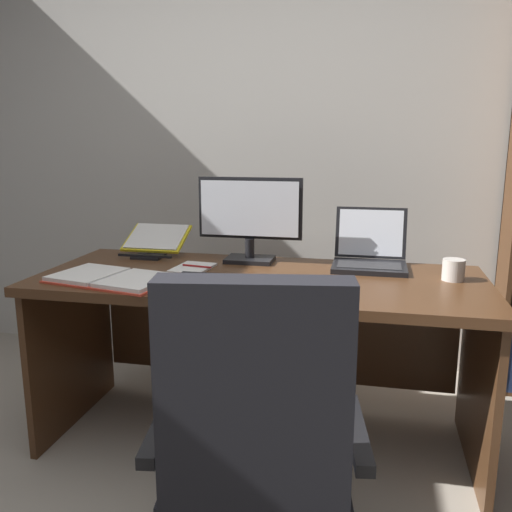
{
  "coord_description": "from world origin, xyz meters",
  "views": [
    {
      "loc": [
        0.55,
        -1.06,
        1.33
      ],
      "look_at": [
        0.1,
        1.04,
        0.86
      ],
      "focal_mm": 37.86,
      "sensor_mm": 36.0,
      "label": 1
    }
  ],
  "objects_px": {
    "monitor": "(250,220)",
    "pen": "(197,266)",
    "office_chair": "(257,473)",
    "computer_mouse": "(303,283)",
    "desk": "(263,315)",
    "coffee_mug": "(453,270)",
    "keyboard": "(227,281)",
    "notepad": "(193,268)",
    "open_binder": "(112,278)",
    "reading_stand_with_book": "(155,240)",
    "laptop": "(370,255)"
  },
  "relations": [
    {
      "from": "laptop",
      "to": "keyboard",
      "type": "bearing_deg",
      "value": -142.44
    },
    {
      "from": "computer_mouse",
      "to": "open_binder",
      "type": "distance_m",
      "value": 0.77
    },
    {
      "from": "monitor",
      "to": "desk",
      "type": "bearing_deg",
      "value": -61.1
    },
    {
      "from": "office_chair",
      "to": "pen",
      "type": "distance_m",
      "value": 1.09
    },
    {
      "from": "reading_stand_with_book",
      "to": "office_chair",
      "type": "bearing_deg",
      "value": -56.96
    },
    {
      "from": "laptop",
      "to": "coffee_mug",
      "type": "distance_m",
      "value": 0.38
    },
    {
      "from": "desk",
      "to": "coffee_mug",
      "type": "height_order",
      "value": "coffee_mug"
    },
    {
      "from": "keyboard",
      "to": "laptop",
      "type": "bearing_deg",
      "value": 37.56
    },
    {
      "from": "desk",
      "to": "reading_stand_with_book",
      "type": "relative_size",
      "value": 6.21
    },
    {
      "from": "keyboard",
      "to": "computer_mouse",
      "type": "bearing_deg",
      "value": 0.0
    },
    {
      "from": "notepad",
      "to": "monitor",
      "type": "bearing_deg",
      "value": 42.88
    },
    {
      "from": "laptop",
      "to": "coffee_mug",
      "type": "xyz_separation_m",
      "value": [
        0.34,
        -0.17,
        -0.01
      ]
    },
    {
      "from": "monitor",
      "to": "office_chair",
      "type": "bearing_deg",
      "value": -76.47
    },
    {
      "from": "monitor",
      "to": "pen",
      "type": "bearing_deg",
      "value": -134.35
    },
    {
      "from": "pen",
      "to": "computer_mouse",
      "type": "bearing_deg",
      "value": -23.23
    },
    {
      "from": "reading_stand_with_book",
      "to": "pen",
      "type": "bearing_deg",
      "value": -41.22
    },
    {
      "from": "keyboard",
      "to": "computer_mouse",
      "type": "relative_size",
      "value": 4.04
    },
    {
      "from": "reading_stand_with_book",
      "to": "open_binder",
      "type": "height_order",
      "value": "reading_stand_with_book"
    },
    {
      "from": "computer_mouse",
      "to": "open_binder",
      "type": "bearing_deg",
      "value": -176.3
    },
    {
      "from": "keyboard",
      "to": "pen",
      "type": "height_order",
      "value": "keyboard"
    },
    {
      "from": "keyboard",
      "to": "pen",
      "type": "distance_m",
      "value": 0.29
    },
    {
      "from": "laptop",
      "to": "pen",
      "type": "relative_size",
      "value": 2.3
    },
    {
      "from": "laptop",
      "to": "reading_stand_with_book",
      "type": "bearing_deg",
      "value": 176.81
    },
    {
      "from": "laptop",
      "to": "notepad",
      "type": "xyz_separation_m",
      "value": [
        -0.76,
        -0.21,
        -0.05
      ]
    },
    {
      "from": "keyboard",
      "to": "coffee_mug",
      "type": "xyz_separation_m",
      "value": [
        0.88,
        0.25,
        0.03
      ]
    },
    {
      "from": "office_chair",
      "to": "pen",
      "type": "xyz_separation_m",
      "value": [
        -0.47,
        0.92,
        0.35
      ]
    },
    {
      "from": "office_chair",
      "to": "keyboard",
      "type": "relative_size",
      "value": 2.4
    },
    {
      "from": "computer_mouse",
      "to": "pen",
      "type": "bearing_deg",
      "value": 156.77
    },
    {
      "from": "laptop",
      "to": "reading_stand_with_book",
      "type": "xyz_separation_m",
      "value": [
        -1.05,
        0.06,
        0.01
      ]
    },
    {
      "from": "laptop",
      "to": "coffee_mug",
      "type": "bearing_deg",
      "value": -26.6
    },
    {
      "from": "desk",
      "to": "computer_mouse",
      "type": "relative_size",
      "value": 17.97
    },
    {
      "from": "reading_stand_with_book",
      "to": "pen",
      "type": "xyz_separation_m",
      "value": [
        0.3,
        -0.27,
        -0.05
      ]
    },
    {
      "from": "monitor",
      "to": "reading_stand_with_book",
      "type": "height_order",
      "value": "monitor"
    },
    {
      "from": "notepad",
      "to": "pen",
      "type": "bearing_deg",
      "value": 0.0
    },
    {
      "from": "monitor",
      "to": "coffee_mug",
      "type": "xyz_separation_m",
      "value": [
        0.88,
        -0.16,
        -0.15
      ]
    },
    {
      "from": "computer_mouse",
      "to": "notepad",
      "type": "xyz_separation_m",
      "value": [
        -0.52,
        0.21,
        -0.02
      ]
    },
    {
      "from": "desk",
      "to": "coffee_mug",
      "type": "bearing_deg",
      "value": 1.09
    },
    {
      "from": "office_chair",
      "to": "computer_mouse",
      "type": "xyz_separation_m",
      "value": [
        0.03,
        0.7,
        0.35
      ]
    },
    {
      "from": "notepad",
      "to": "coffee_mug",
      "type": "bearing_deg",
      "value": 2.07
    },
    {
      "from": "keyboard",
      "to": "coffee_mug",
      "type": "height_order",
      "value": "coffee_mug"
    },
    {
      "from": "laptop",
      "to": "open_binder",
      "type": "xyz_separation_m",
      "value": [
        -1.02,
        -0.47,
        -0.04
      ]
    },
    {
      "from": "monitor",
      "to": "keyboard",
      "type": "height_order",
      "value": "monitor"
    },
    {
      "from": "office_chair",
      "to": "reading_stand_with_book",
      "type": "xyz_separation_m",
      "value": [
        -0.77,
        1.18,
        0.4
      ]
    },
    {
      "from": "office_chair",
      "to": "coffee_mug",
      "type": "xyz_separation_m",
      "value": [
        0.61,
        0.96,
        0.38
      ]
    },
    {
      "from": "monitor",
      "to": "keyboard",
      "type": "bearing_deg",
      "value": -90.0
    },
    {
      "from": "laptop",
      "to": "notepad",
      "type": "relative_size",
      "value": 1.53
    },
    {
      "from": "keyboard",
      "to": "notepad",
      "type": "xyz_separation_m",
      "value": [
        -0.22,
        0.21,
        -0.01
      ]
    },
    {
      "from": "monitor",
      "to": "open_binder",
      "type": "distance_m",
      "value": 0.69
    },
    {
      "from": "monitor",
      "to": "keyboard",
      "type": "relative_size",
      "value": 1.16
    },
    {
      "from": "reading_stand_with_book",
      "to": "open_binder",
      "type": "relative_size",
      "value": 0.56
    }
  ]
}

